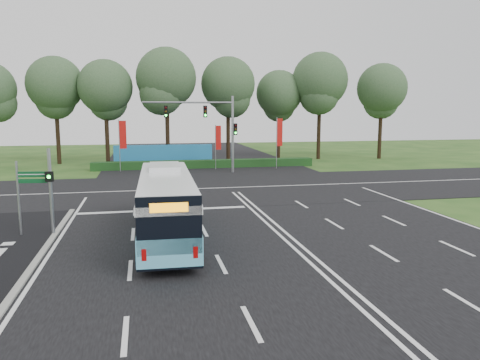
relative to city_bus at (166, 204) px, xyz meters
name	(u,v)px	position (x,y,z in m)	size (l,w,h in m)	color
ground	(271,228)	(5.09, 0.91, -1.56)	(120.00, 120.00, 0.00)	#224818
road_main	(271,228)	(5.09, 0.91, -1.54)	(20.00, 120.00, 0.04)	black
road_cross	(228,188)	(5.09, 12.91, -1.54)	(120.00, 14.00, 0.05)	black
kerb_strip	(38,259)	(-5.01, -2.09, -1.50)	(0.25, 18.00, 0.12)	gray
city_bus	(166,204)	(0.00, 0.00, 0.00)	(2.56, 10.87, 3.10)	#64C6E8
pedestrian_signal	(51,188)	(-5.11, 1.61, 0.64)	(0.36, 0.44, 4.02)	gray
street_sign	(25,188)	(-6.23, 1.77, 0.65)	(1.34, 0.24, 3.45)	gray
banner_flag_left	(122,138)	(-2.87, 24.25, 1.59)	(0.69, 0.28, 4.86)	gray
banner_flag_mid	(218,140)	(6.12, 24.12, 1.27)	(0.61, 0.26, 4.34)	gray
banner_flag_right	(279,136)	(12.06, 23.41, 1.69)	(0.69, 0.33, 5.02)	gray
traffic_light_gantry	(213,122)	(5.30, 21.41, 3.10)	(8.41, 0.28, 7.00)	gray
hedge	(206,164)	(5.09, 25.41, -1.16)	(22.00, 1.20, 0.80)	#163A15
blue_hoarding	(164,155)	(1.09, 27.91, -0.46)	(10.00, 0.30, 2.20)	#2076B0
eucalyptus_row	(202,85)	(5.58, 31.52, 6.91)	(48.55, 8.08, 12.38)	black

